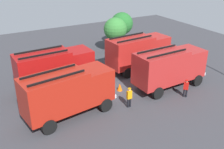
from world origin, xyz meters
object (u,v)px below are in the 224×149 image
at_px(fire_truck_3, 138,51).
at_px(fire_truck_1, 169,66).
at_px(fire_truck_2, 55,67).
at_px(firefighter_1, 160,48).
at_px(fire_truck_0, 68,91).
at_px(traffic_cone_0, 120,87).
at_px(tree_1, 122,24).
at_px(firefighter_2, 186,88).
at_px(tree_0, 115,29).
at_px(firefighter_0, 129,97).

bearing_deg(fire_truck_3, fire_truck_1, -93.46).
xyz_separation_m(fire_truck_2, firefighter_1, (14.15, 2.31, -1.20)).
bearing_deg(fire_truck_0, traffic_cone_0, 8.71).
bearing_deg(fire_truck_3, tree_1, 66.90).
bearing_deg(firefighter_2, fire_truck_3, 45.61).
distance_m(fire_truck_3, firefighter_1, 5.54).
bearing_deg(tree_1, traffic_cone_0, -121.99).
height_order(fire_truck_3, tree_0, tree_0).
distance_m(fire_truck_3, traffic_cone_0, 5.71).
bearing_deg(tree_0, traffic_cone_0, -117.75).
bearing_deg(tree_1, tree_0, -138.30).
xyz_separation_m(fire_truck_3, tree_0, (0.63, 5.99, 0.88)).
bearing_deg(fire_truck_1, tree_1, 76.57).
height_order(firefighter_2, tree_0, tree_0).
bearing_deg(tree_0, fire_truck_1, -92.96).
xyz_separation_m(firefighter_0, firefighter_1, (9.99, 8.54, -0.02)).
height_order(firefighter_0, tree_0, tree_0).
distance_m(fire_truck_1, firefighter_1, 8.84).
distance_m(fire_truck_3, firefighter_2, 7.31).
bearing_deg(firefighter_1, tree_1, -121.02).
bearing_deg(fire_truck_3, fire_truck_0, -157.38).
bearing_deg(firefighter_0, fire_truck_0, 76.40).
bearing_deg(fire_truck_1, traffic_cone_0, 157.32).
bearing_deg(firefighter_2, firefighter_1, 17.92).
height_order(fire_truck_3, firefighter_1, fire_truck_3).
bearing_deg(fire_truck_2, fire_truck_3, -2.49).
bearing_deg(firefighter_2, fire_truck_0, 121.68).
bearing_deg(firefighter_2, fire_truck_1, 47.14).
bearing_deg(fire_truck_1, firefighter_0, -168.35).
bearing_deg(tree_0, firefighter_0, -115.13).
height_order(fire_truck_2, firefighter_2, fire_truck_2).
distance_m(tree_0, traffic_cone_0, 10.86).
xyz_separation_m(fire_truck_1, fire_truck_3, (-0.06, 4.98, 0.00)).
height_order(firefighter_1, tree_1, tree_1).
xyz_separation_m(fire_truck_1, fire_truck_2, (-9.32, 5.00, 0.00)).
height_order(fire_truck_2, firefighter_1, fire_truck_2).
relative_size(fire_truck_0, firefighter_1, 4.37).
distance_m(firefighter_0, firefighter_1, 13.14).
bearing_deg(firefighter_2, traffic_cone_0, 93.19).
distance_m(tree_1, traffic_cone_0, 13.45).
relative_size(firefighter_0, traffic_cone_0, 2.46).
height_order(fire_truck_1, fire_truck_2, same).
height_order(fire_truck_1, traffic_cone_0, fire_truck_1).
relative_size(fire_truck_0, firefighter_0, 4.29).
distance_m(fire_truck_0, tree_1, 17.95).
bearing_deg(tree_0, tree_1, 41.70).
distance_m(fire_truck_1, traffic_cone_0, 4.98).
distance_m(fire_truck_0, fire_truck_2, 5.02).
bearing_deg(fire_truck_2, firefighter_2, -39.82).
xyz_separation_m(fire_truck_3, firefighter_1, (4.89, 2.33, -1.20)).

